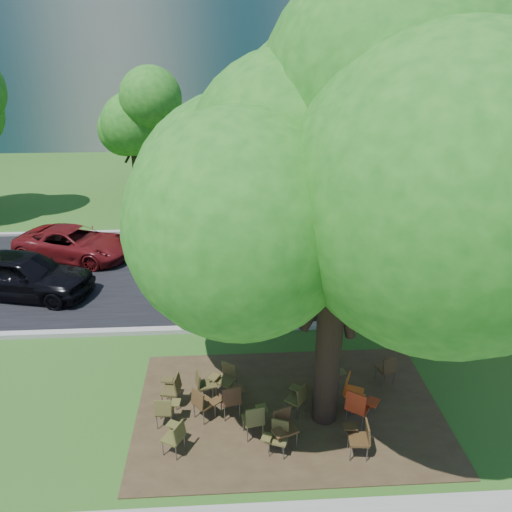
{
  "coord_description": "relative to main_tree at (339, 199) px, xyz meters",
  "views": [
    {
      "loc": [
        -0.3,
        -9.58,
        7.98
      ],
      "look_at": [
        0.52,
        4.29,
        1.81
      ],
      "focal_mm": 35.0,
      "sensor_mm": 36.0,
      "label": 1
    }
  ],
  "objects": [
    {
      "name": "chair_12",
      "position": [
        0.67,
        0.27,
        -4.64
      ],
      "size": [
        0.57,
        0.72,
        0.88
      ],
      "rotation": [
        0.0,
        0.0,
        4.28
      ],
      "color": "#D45616",
      "rests_on": "ground"
    },
    {
      "name": "school_bus",
      "position": [
        5.09,
        5.8,
        -3.3
      ],
      "size": [
        13.56,
        4.41,
        3.26
      ],
      "rotation": [
        0.0,
        0.0,
        -0.12
      ],
      "color": "#FFBE08",
      "rests_on": "ground"
    },
    {
      "name": "chair_11",
      "position": [
        -0.58,
        0.16,
        -4.69
      ],
      "size": [
        0.55,
        0.69,
        0.81
      ],
      "rotation": [
        0.0,
        0.0,
        0.89
      ],
      "color": "#4B4420",
      "rests_on": "ground"
    },
    {
      "name": "chair_0",
      "position": [
        -3.54,
        -0.08,
        -4.69
      ],
      "size": [
        0.55,
        0.48,
        0.81
      ],
      "rotation": [
        0.0,
        0.0,
        -0.08
      ],
      "color": "brown",
      "rests_on": "ground"
    },
    {
      "name": "kerb_far",
      "position": [
        -1.76,
        11.9,
        -5.12
      ],
      "size": [
        80.0,
        0.25,
        0.14
      ],
      "primitive_type": "cube",
      "color": "gray",
      "rests_on": "ground"
    },
    {
      "name": "chair_6",
      "position": [
        0.53,
        -1.14,
        -4.66
      ],
      "size": [
        0.51,
        0.6,
        0.86
      ],
      "rotation": [
        0.0,
        0.0,
        1.48
      ],
      "color": "#402C17",
      "rests_on": "ground"
    },
    {
      "name": "chair_8",
      "position": [
        -3.44,
        0.63,
        -4.66
      ],
      "size": [
        0.5,
        0.62,
        0.85
      ],
      "rotation": [
        0.0,
        0.0,
        1.39
      ],
      "color": "#41381C",
      "rests_on": "ground"
    },
    {
      "name": "chair_14",
      "position": [
        0.27,
        1.04,
        -4.63
      ],
      "size": [
        0.64,
        0.61,
        0.9
      ],
      "rotation": [
        0.0,
        0.0,
        4.94
      ],
      "color": "brown",
      "rests_on": "ground"
    },
    {
      "name": "chair_4",
      "position": [
        -1.6,
        -0.51,
        -4.65
      ],
      "size": [
        0.6,
        0.62,
        0.88
      ],
      "rotation": [
        0.0,
        0.0,
        0.22
      ],
      "color": "brown",
      "rests_on": "ground"
    },
    {
      "name": "main_tree",
      "position": [
        0.0,
        0.0,
        0.0
      ],
      "size": [
        7.2,
        7.2,
        8.8
      ],
      "color": "black",
      "rests_on": "ground"
    },
    {
      "name": "ground",
      "position": [
        -1.76,
        0.8,
        -5.19
      ],
      "size": [
        160.0,
        160.0,
        0.0
      ],
      "primitive_type": "plane",
      "color": "#27551A",
      "rests_on": "ground"
    },
    {
      "name": "chair_5",
      "position": [
        -1.01,
        -0.75,
        -4.65
      ],
      "size": [
        0.6,
        0.69,
        0.88
      ],
      "rotation": [
        0.0,
        0.0,
        3.55
      ],
      "color": "#4C311B",
      "rests_on": "ground"
    },
    {
      "name": "kerb_near",
      "position": [
        -1.76,
        3.8,
        -5.12
      ],
      "size": [
        80.0,
        0.25,
        0.14
      ],
      "primitive_type": "cube",
      "color": "gray",
      "rests_on": "ground"
    },
    {
      "name": "chair_3",
      "position": [
        -1.15,
        -0.95,
        -4.71
      ],
      "size": [
        0.61,
        0.48,
        0.78
      ],
      "rotation": [
        0.0,
        0.0,
        2.81
      ],
      "color": "brown",
      "rests_on": "ground"
    },
    {
      "name": "chair_10",
      "position": [
        -2.75,
        0.8,
        -4.71
      ],
      "size": [
        0.55,
        0.52,
        0.77
      ],
      "rotation": [
        0.0,
        0.0,
        -1.34
      ],
      "color": "#433C1D",
      "rests_on": "ground"
    },
    {
      "name": "bg_tree_2",
      "position": [
        -6.76,
        16.8,
        -0.98
      ],
      "size": [
        4.8,
        4.8,
        6.62
      ],
      "color": "black",
      "rests_on": "ground"
    },
    {
      "name": "chair_9",
      "position": [
        -2.21,
        0.94,
        -4.66
      ],
      "size": [
        0.73,
        0.57,
        0.86
      ],
      "rotation": [
        0.0,
        0.0,
        2.58
      ],
      "color": "brown",
      "rests_on": "ground"
    },
    {
      "name": "chair_13",
      "position": [
        1.77,
        1.12,
        -4.68
      ],
      "size": [
        0.56,
        0.6,
        0.83
      ],
      "rotation": [
        0.0,
        0.0,
        0.27
      ],
      "color": "#452F18",
      "rests_on": "ground"
    },
    {
      "name": "bg_car_red",
      "position": [
        -8.02,
        9.37,
        -4.56
      ],
      "size": [
        4.93,
        3.4,
        1.25
      ],
      "primitive_type": "imported",
      "rotation": [
        0.0,
        0.0,
        1.25
      ],
      "color": "#580F11",
      "rests_on": "ground"
    },
    {
      "name": "dirt_patch",
      "position": [
        -0.76,
        0.3,
        -5.17
      ],
      "size": [
        7.0,
        4.5,
        0.03
      ],
      "primitive_type": "cube",
      "color": "#382819",
      "rests_on": "ground"
    },
    {
      "name": "chair_2",
      "position": [
        -3.25,
        -0.87,
        -4.68
      ],
      "size": [
        0.53,
        0.68,
        0.82
      ],
      "rotation": [
        0.0,
        0.0,
        1.08
      ],
      "color": "#4B4920",
      "rests_on": "ground"
    },
    {
      "name": "chair_15",
      "position": [
        -2.08,
        0.15,
        -4.64
      ],
      "size": [
        0.61,
        0.64,
        0.89
      ],
      "rotation": [
        0.0,
        0.0,
        0.23
      ],
      "color": "#4D2F1B",
      "rests_on": "ground"
    },
    {
      "name": "asphalt_road",
      "position": [
        -1.76,
        7.8,
        -5.17
      ],
      "size": [
        80.0,
        8.0,
        0.04
      ],
      "primitive_type": "cube",
      "color": "black",
      "rests_on": "ground"
    },
    {
      "name": "black_car",
      "position": [
        -8.84,
        6.39,
        -4.42
      ],
      "size": [
        4.81,
        2.78,
        1.54
      ],
      "primitive_type": "imported",
      "rotation": [
        0.0,
        0.0,
        1.35
      ],
      "color": "black",
      "rests_on": "ground"
    },
    {
      "name": "chair_7",
      "position": [
        0.68,
        -0.31,
        -4.59
      ],
      "size": [
        0.82,
        0.65,
        0.97
      ],
      "rotation": [
        0.0,
        0.0,
        -0.62
      ],
      "color": "#A62B11",
      "rests_on": "ground"
    },
    {
      "name": "chair_1",
      "position": [
        -2.72,
        0.08,
        -4.66
      ],
      "size": [
        0.73,
        0.58,
        0.85
      ],
      "rotation": [
        0.0,
        0.0,
        -0.83
      ],
      "color": "#462F19",
      "rests_on": "ground"
    },
    {
      "name": "bg_tree_3",
      "position": [
        6.24,
        14.8,
        -0.16
      ],
      "size": [
        5.6,
        5.6,
        7.84
      ],
      "color": "black",
      "rests_on": "ground"
    }
  ]
}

